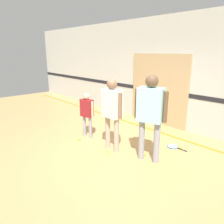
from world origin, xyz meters
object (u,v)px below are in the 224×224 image
person_student_left (87,110)px  tennis_ball_near_instructor (107,151)px  tennis_ball_by_spare_racket (181,147)px  racket_spare_on_floor (173,147)px  tennis_ball_stray_left (144,154)px  tennis_ball_stray_right (79,139)px  person_instructor (112,107)px  person_student_right (150,109)px

person_student_left → tennis_ball_near_instructor: size_ratio=17.88×
tennis_ball_near_instructor → tennis_ball_by_spare_racket: (1.00, 1.42, 0.00)m
racket_spare_on_floor → tennis_ball_stray_left: (-0.20, -0.85, 0.02)m
tennis_ball_near_instructor → tennis_ball_stray_right: size_ratio=1.00×
tennis_ball_stray_left → person_instructor: bearing=-155.6°
tennis_ball_stray_right → tennis_ball_by_spare_racket: bearing=36.6°
person_student_left → tennis_ball_near_instructor: bearing=-22.7°
person_instructor → tennis_ball_stray_right: size_ratio=24.89×
tennis_ball_near_instructor → tennis_ball_stray_left: bearing=39.3°
racket_spare_on_floor → person_student_right: bearing=-91.4°
person_student_left → tennis_ball_by_spare_racket: size_ratio=17.88×
person_instructor → tennis_ball_near_instructor: bearing=-72.6°
tennis_ball_near_instructor → tennis_ball_stray_right: (-1.01, -0.06, 0.00)m
person_student_right → tennis_ball_stray_right: (-1.84, -0.49, -1.07)m
person_student_left → person_instructor: bearing=-12.1°
person_student_left → tennis_ball_stray_left: (1.72, 0.27, -0.70)m
person_student_left → tennis_ball_near_instructor: (1.08, -0.25, -0.70)m
tennis_ball_stray_left → person_student_right: bearing=-28.0°
person_instructor → person_student_left: person_instructor is taller
tennis_ball_stray_right → person_student_right: bearing=14.9°
person_student_left → tennis_ball_stray_right: 0.77m
person_student_left → tennis_ball_near_instructor: person_student_left is taller
tennis_ball_by_spare_racket → person_student_left: bearing=-150.6°
person_student_right → tennis_ball_stray_left: (-0.19, 0.10, -1.07)m
person_student_left → tennis_ball_near_instructor: 1.31m
tennis_ball_stray_left → tennis_ball_by_spare_racket: bearing=68.4°
person_student_right → tennis_ball_stray_left: 1.09m
person_student_left → tennis_ball_stray_right: (0.08, -0.32, -0.70)m
person_student_left → tennis_ball_stray_left: person_student_left is taller
person_instructor → racket_spare_on_floor: bearing=53.9°
person_instructor → person_student_right: 0.92m
racket_spare_on_floor → person_student_left: bearing=-150.8°
tennis_ball_near_instructor → person_student_left: bearing=166.9°
racket_spare_on_floor → tennis_ball_near_instructor: 1.61m
person_student_left → racket_spare_on_floor: 2.34m
person_student_right → tennis_ball_by_spare_racket: bearing=-116.9°
person_instructor → tennis_ball_near_instructor: 1.01m
tennis_ball_stray_left → tennis_ball_stray_right: (-1.65, -0.59, 0.00)m
tennis_ball_near_instructor → person_student_right: bearing=27.0°
racket_spare_on_floor → tennis_ball_stray_right: 2.34m
person_student_left → tennis_ball_stray_right: bearing=-86.2°
tennis_ball_by_spare_racket → tennis_ball_stray_right: (-2.00, -1.49, 0.00)m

